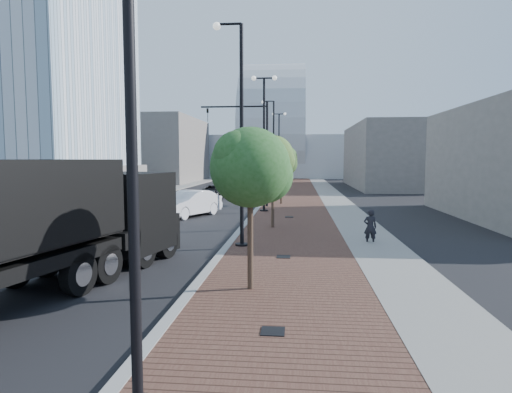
{
  "coord_description": "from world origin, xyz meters",
  "views": [
    {
      "loc": [
        2.89,
        -7.89,
        3.75
      ],
      "look_at": [
        1.0,
        12.0,
        2.0
      ],
      "focal_mm": 30.72,
      "sensor_mm": 36.0,
      "label": 1
    }
  ],
  "objects": [
    {
      "name": "tree_3",
      "position": [
        1.65,
        39.02,
        3.81
      ],
      "size": [
        2.53,
        2.51,
        5.08
      ],
      "color": "#382619",
      "rests_on": "ground"
    },
    {
      "name": "west_sidewalk",
      "position": [
        -13.0,
        40.0,
        0.06
      ],
      "size": [
        4.0,
        140.0,
        0.12
      ],
      "primitive_type": "cube",
      "color": "slate",
      "rests_on": "ground"
    },
    {
      "name": "ground",
      "position": [
        0.0,
        0.0,
        0.0
      ],
      "size": [
        220.0,
        220.0,
        0.0
      ],
      "primitive_type": "plane",
      "color": "black"
    },
    {
      "name": "dump_truck",
      "position": [
        -4.05,
        4.03,
        1.57
      ],
      "size": [
        5.61,
        13.99,
        3.72
      ],
      "rotation": [
        0.0,
        0.0,
        -0.22
      ],
      "color": "black",
      "rests_on": "ground"
    },
    {
      "name": "tree_1",
      "position": [
        1.65,
        15.02,
        3.85
      ],
      "size": [
        2.24,
        2.16,
        4.95
      ],
      "color": "#382619",
      "rests_on": "ground"
    },
    {
      "name": "streetlight_3",
      "position": [
        0.49,
        34.0,
        4.34
      ],
      "size": [
        1.44,
        0.56,
        9.21
      ],
      "color": "black",
      "rests_on": "ground"
    },
    {
      "name": "white_sedan",
      "position": [
        -4.07,
        19.58,
        0.84
      ],
      "size": [
        3.72,
        5.36,
        1.67
      ],
      "primitive_type": "imported",
      "rotation": [
        0.0,
        0.0,
        -0.43
      ],
      "color": "white",
      "rests_on": "ground"
    },
    {
      "name": "streetlight_2",
      "position": [
        0.6,
        22.0,
        4.82
      ],
      "size": [
        1.72,
        0.56,
        9.28
      ],
      "color": "black",
      "rests_on": "ground"
    },
    {
      "name": "streetlight_4",
      "position": [
        0.6,
        46.0,
        4.82
      ],
      "size": [
        1.72,
        0.56,
        9.28
      ],
      "color": "black",
      "rests_on": "ground"
    },
    {
      "name": "convention_center",
      "position": [
        -2.0,
        85.0,
        6.0
      ],
      "size": [
        50.0,
        30.0,
        50.0
      ],
      "color": "#ABB0B5",
      "rests_on": "ground"
    },
    {
      "name": "concrete_strip",
      "position": [
        6.2,
        40.0,
        0.07
      ],
      "size": [
        2.4,
        140.0,
        0.13
      ],
      "primitive_type": "cube",
      "color": "slate",
      "rests_on": "ground"
    },
    {
      "name": "dark_car_far",
      "position": [
        -4.93,
        51.56,
        0.6
      ],
      "size": [
        2.14,
        4.32,
        1.21
      ],
      "primitive_type": "imported",
      "rotation": [
        0.0,
        0.0,
        -0.11
      ],
      "color": "black",
      "rests_on": "ground"
    },
    {
      "name": "dark_car_mid",
      "position": [
        -5.02,
        31.97,
        0.65
      ],
      "size": [
        2.49,
        4.81,
        1.3
      ],
      "primitive_type": "imported",
      "rotation": [
        0.0,
        0.0,
        -0.07
      ],
      "color": "black",
      "rests_on": "ground"
    },
    {
      "name": "streetlight_0",
      "position": [
        0.6,
        -2.0,
        4.82
      ],
      "size": [
        1.72,
        0.56,
        9.28
      ],
      "color": "black",
      "rests_on": "ground"
    },
    {
      "name": "tree_0",
      "position": [
        1.65,
        4.02,
        3.49
      ],
      "size": [
        2.28,
        2.21,
        4.61
      ],
      "color": "#382619",
      "rests_on": "ground"
    },
    {
      "name": "utility_cover_0",
      "position": [
        2.4,
        1.0,
        0.13
      ],
      "size": [
        0.5,
        0.5,
        0.02
      ],
      "primitive_type": "cube",
      "color": "black",
      "rests_on": "sidewalk"
    },
    {
      "name": "tree_2",
      "position": [
        1.65,
        27.02,
        3.52
      ],
      "size": [
        2.54,
        2.52,
        4.79
      ],
      "color": "#382619",
      "rests_on": "ground"
    },
    {
      "name": "tower_podium",
      "position": [
        -24.0,
        32.0,
        1.5
      ],
      "size": [
        19.0,
        19.0,
        3.0
      ],
      "primitive_type": "cube",
      "color": "slate",
      "rests_on": "ground"
    },
    {
      "name": "utility_cover_1",
      "position": [
        2.4,
        8.0,
        0.13
      ],
      "size": [
        0.5,
        0.5,
        0.02
      ],
      "primitive_type": "cube",
      "color": "black",
      "rests_on": "sidewalk"
    },
    {
      "name": "utility_cover_2",
      "position": [
        2.4,
        19.0,
        0.13
      ],
      "size": [
        0.5,
        0.5,
        0.02
      ],
      "primitive_type": "cube",
      "color": "black",
      "rests_on": "sidewalk"
    },
    {
      "name": "sidewalk",
      "position": [
        3.5,
        40.0,
        0.06
      ],
      "size": [
        7.0,
        140.0,
        0.12
      ],
      "primitive_type": "cube",
      "color": "#4C2D23",
      "rests_on": "ground"
    },
    {
      "name": "streetlight_1",
      "position": [
        0.49,
        10.0,
        4.34
      ],
      "size": [
        1.44,
        0.56,
        9.21
      ],
      "color": "black",
      "rests_on": "ground"
    },
    {
      "name": "curb",
      "position": [
        0.0,
        40.0,
        0.07
      ],
      "size": [
        0.3,
        140.0,
        0.14
      ],
      "primitive_type": "cube",
      "color": "gray",
      "rests_on": "ground"
    },
    {
      "name": "commercial_block_nw",
      "position": [
        -20.0,
        60.0,
        5.0
      ],
      "size": [
        14.0,
        20.0,
        10.0
      ],
      "primitive_type": "cube",
      "color": "slate",
      "rests_on": "ground"
    },
    {
      "name": "pedestrian",
      "position": [
        6.05,
        11.27,
        0.77
      ],
      "size": [
        0.57,
        0.39,
        1.55
      ],
      "primitive_type": "imported",
      "rotation": [
        0.0,
        0.0,
        3.17
      ],
      "color": "black",
      "rests_on": "ground"
    },
    {
      "name": "traffic_mast",
      "position": [
        -0.3,
        25.0,
        4.98
      ],
      "size": [
        5.09,
        0.2,
        8.0
      ],
      "color": "black",
      "rests_on": "ground"
    },
    {
      "name": "commercial_block_ne",
      "position": [
        16.0,
        50.0,
        4.0
      ],
      "size": [
        12.0,
        22.0,
        8.0
      ],
      "primitive_type": "cube",
      "color": "#5E5955",
      "rests_on": "ground"
    }
  ]
}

